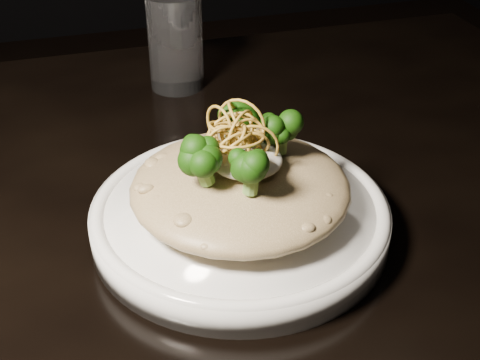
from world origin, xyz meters
The scene contains 7 objects.
table centered at (0.00, 0.00, 0.67)m, with size 1.10×0.80×0.75m.
plate centered at (0.05, -0.06, 0.76)m, with size 0.26×0.26×0.03m, color silver.
risotto centered at (0.05, -0.06, 0.80)m, with size 0.19×0.19×0.04m, color brown.
broccoli centered at (0.05, -0.07, 0.84)m, with size 0.13×0.13×0.05m, color black, non-canonical shape.
cheese centered at (0.05, -0.07, 0.83)m, with size 0.06×0.06×0.02m, color white.
shallots centered at (0.05, -0.06, 0.85)m, with size 0.05×0.05×0.03m, color olive, non-canonical shape.
drinking_glass centered at (0.06, 0.25, 0.81)m, with size 0.07×0.07×0.12m, color white.
Camera 1 is at (-0.09, -0.52, 1.12)m, focal length 50.00 mm.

